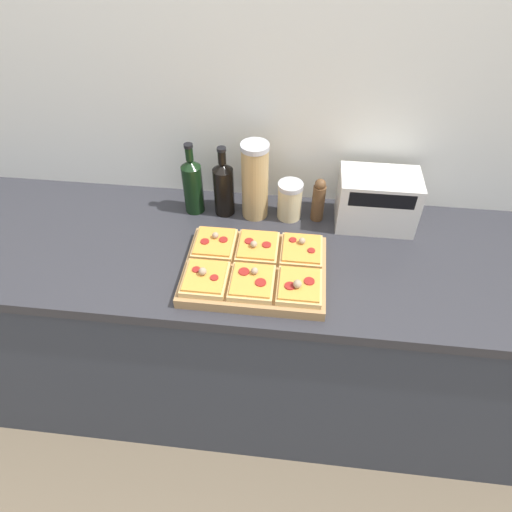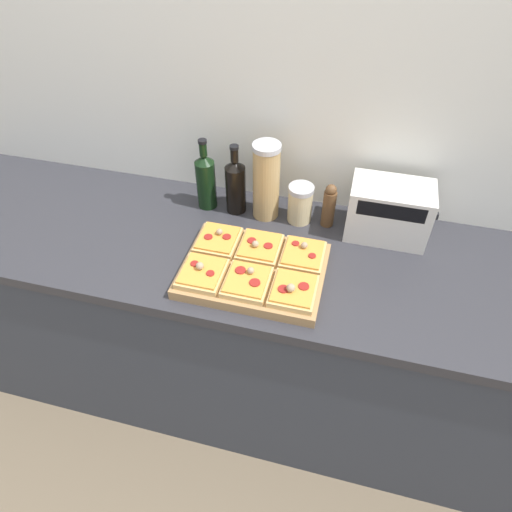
{
  "view_description": "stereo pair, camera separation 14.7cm",
  "coord_description": "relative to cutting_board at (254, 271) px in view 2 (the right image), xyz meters",
  "views": [
    {
      "loc": [
        0.19,
        -0.83,
        2.01
      ],
      "look_at": [
        0.07,
        0.23,
        0.99
      ],
      "focal_mm": 32.0,
      "sensor_mm": 36.0,
      "label": 1
    },
    {
      "loc": [
        0.33,
        -0.8,
        2.01
      ],
      "look_at": [
        0.07,
        0.23,
        0.99
      ],
      "focal_mm": 32.0,
      "sensor_mm": 36.0,
      "label": 2
    }
  ],
  "objects": [
    {
      "name": "kitchen_counter",
      "position": [
        -0.07,
        0.12,
        -0.48
      ],
      "size": [
        2.63,
        0.67,
        0.93
      ],
      "color": "#333842",
      "rests_on": "ground_plane"
    },
    {
      "name": "cutting_board",
      "position": [
        0.0,
        0.0,
        0.0
      ],
      "size": [
        0.45,
        0.34,
        0.04
      ],
      "primitive_type": "cube",
      "color": "#A37A4C",
      "rests_on": "kitchen_counter"
    },
    {
      "name": "grain_jar_tall",
      "position": [
        -0.04,
        0.32,
        0.13
      ],
      "size": [
        0.1,
        0.1,
        0.29
      ],
      "color": "tan",
      "rests_on": "kitchen_counter"
    },
    {
      "name": "pizza_slice_back_center",
      "position": [
        -0.0,
        0.08,
        0.03
      ],
      "size": [
        0.14,
        0.15,
        0.05
      ],
      "color": "tan",
      "rests_on": "cutting_board"
    },
    {
      "name": "toaster_oven",
      "position": [
        0.4,
        0.32,
        0.08
      ],
      "size": [
        0.3,
        0.17,
        0.2
      ],
      "color": "beige",
      "rests_on": "kitchen_counter"
    },
    {
      "name": "pizza_slice_front_left",
      "position": [
        -0.15,
        -0.08,
        0.03
      ],
      "size": [
        0.14,
        0.15,
        0.05
      ],
      "color": "tan",
      "rests_on": "cutting_board"
    },
    {
      "name": "ground_plane",
      "position": [
        -0.07,
        -0.2,
        -0.95
      ],
      "size": [
        12.0,
        12.0,
        0.0
      ],
      "primitive_type": "plane",
      "color": "brown"
    },
    {
      "name": "pizza_slice_back_right",
      "position": [
        0.15,
        0.08,
        0.03
      ],
      "size": [
        0.14,
        0.15,
        0.05
      ],
      "color": "tan",
      "rests_on": "cutting_board"
    },
    {
      "name": "pizza_slice_front_center",
      "position": [
        0.0,
        -0.08,
        0.03
      ],
      "size": [
        0.14,
        0.15,
        0.05
      ],
      "color": "tan",
      "rests_on": "cutting_board"
    },
    {
      "name": "grain_jar_short",
      "position": [
        0.09,
        0.32,
        0.06
      ],
      "size": [
        0.09,
        0.09,
        0.15
      ],
      "color": "beige",
      "rests_on": "kitchen_counter"
    },
    {
      "name": "pizza_slice_back_left",
      "position": [
        -0.15,
        0.08,
        0.03
      ],
      "size": [
        0.14,
        0.15,
        0.05
      ],
      "color": "tan",
      "rests_on": "cutting_board"
    },
    {
      "name": "pepper_mill",
      "position": [
        0.19,
        0.32,
        0.07
      ],
      "size": [
        0.05,
        0.05,
        0.17
      ],
      "color": "brown",
      "rests_on": "kitchen_counter"
    },
    {
      "name": "pizza_slice_front_right",
      "position": [
        0.15,
        -0.08,
        0.03
      ],
      "size": [
        0.14,
        0.15,
        0.05
      ],
      "color": "tan",
      "rests_on": "cutting_board"
    },
    {
      "name": "wall_back",
      "position": [
        -0.07,
        0.47,
        0.3
      ],
      "size": [
        6.0,
        0.06,
        2.5
      ],
      "color": "silver",
      "rests_on": "ground_plane"
    },
    {
      "name": "wine_bottle",
      "position": [
        -0.15,
        0.32,
        0.09
      ],
      "size": [
        0.07,
        0.07,
        0.27
      ],
      "color": "black",
      "rests_on": "kitchen_counter"
    },
    {
      "name": "olive_oil_bottle",
      "position": [
        -0.27,
        0.32,
        0.1
      ],
      "size": [
        0.07,
        0.07,
        0.28
      ],
      "color": "black",
      "rests_on": "kitchen_counter"
    }
  ]
}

